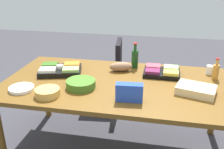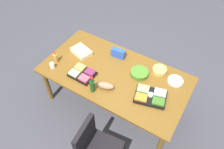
% 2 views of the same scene
% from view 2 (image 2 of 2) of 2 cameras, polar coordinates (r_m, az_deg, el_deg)
% --- Properties ---
extents(ground_plane, '(10.00, 10.00, 0.00)m').
position_cam_2_polar(ground_plane, '(3.91, 0.60, -7.35)').
color(ground_plane, '#3C3B42').
extents(conference_table, '(2.20, 1.16, 0.78)m').
position_cam_2_polar(conference_table, '(3.35, 0.70, -0.59)').
color(conference_table, brown).
rests_on(conference_table, ground).
extents(sheet_cake, '(0.37, 0.30, 0.07)m').
position_cam_2_polar(sheet_cake, '(3.62, -7.90, 5.88)').
color(sheet_cake, beige).
rests_on(sheet_cake, conference_table).
extents(veggie_tray, '(0.48, 0.40, 0.09)m').
position_cam_2_polar(veggie_tray, '(3.04, 9.87, -5.52)').
color(veggie_tray, black).
rests_on(veggie_tray, conference_table).
extents(bread_loaf, '(0.26, 0.17, 0.10)m').
position_cam_2_polar(bread_loaf, '(3.09, -1.63, -2.87)').
color(bread_loaf, '#926949').
rests_on(bread_loaf, conference_table).
extents(salad_bowl, '(0.33, 0.33, 0.07)m').
position_cam_2_polar(salad_bowl, '(3.28, 7.10, 0.38)').
color(salad_bowl, '#437122').
rests_on(salad_bowl, conference_table).
extents(dressing_bottle, '(0.07, 0.07, 0.21)m').
position_cam_2_polar(dressing_bottle, '(3.52, -14.33, 4.16)').
color(dressing_bottle, '#C78433').
rests_on(dressing_bottle, conference_table).
extents(fruit_platter, '(0.36, 0.28, 0.07)m').
position_cam_2_polar(fruit_platter, '(3.28, -7.66, 0.22)').
color(fruit_platter, black).
rests_on(fruit_platter, conference_table).
extents(chip_bowl, '(0.25, 0.25, 0.06)m').
position_cam_2_polar(chip_bowl, '(3.38, 12.15, 1.10)').
color(chip_bowl, gold).
rests_on(chip_bowl, conference_table).
extents(wine_bottle, '(0.09, 0.09, 0.28)m').
position_cam_2_polar(wine_bottle, '(3.03, -5.07, -2.86)').
color(wine_bottle, '#154018').
rests_on(wine_bottle, conference_table).
extents(paper_cup, '(0.08, 0.08, 0.09)m').
position_cam_2_polar(paper_cup, '(3.47, -15.14, 2.26)').
color(paper_cup, white).
rests_on(paper_cup, conference_table).
extents(paper_plate_stack, '(0.26, 0.26, 0.03)m').
position_cam_2_polar(paper_plate_stack, '(3.32, 16.02, -1.59)').
color(paper_plate_stack, white).
rests_on(paper_plate_stack, conference_table).
extents(chip_bag_blue, '(0.23, 0.10, 0.15)m').
position_cam_2_polar(chip_bag_blue, '(3.50, 1.62, 5.51)').
color(chip_bag_blue, blue).
rests_on(chip_bag_blue, conference_table).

